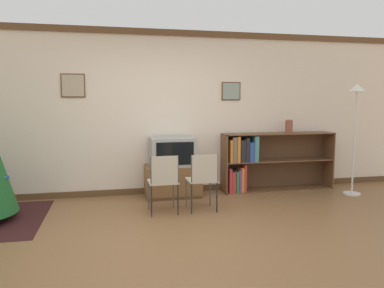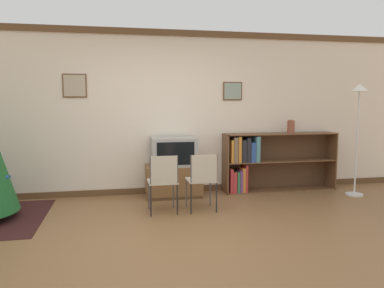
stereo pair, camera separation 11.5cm
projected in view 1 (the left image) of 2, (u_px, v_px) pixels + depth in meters
The scene contains 9 objects.
ground_plane at pixel (182, 239), 4.23m from camera, with size 24.00×24.00×0.00m, color brown.
wall_back at pixel (157, 113), 6.20m from camera, with size 9.08×0.11×2.70m.
tv_console at pixel (173, 181), 6.06m from camera, with size 0.88×0.51×0.51m.
television at pixel (173, 152), 6.00m from camera, with size 0.71×0.50×0.46m.
folding_chair_left at pixel (164, 180), 5.10m from camera, with size 0.40×0.40×0.82m.
folding_chair_right at pixel (203, 178), 5.22m from camera, with size 0.40×0.40×0.82m.
bookshelf at pixel (260, 161), 6.45m from camera, with size 1.98×0.36×1.00m.
vase at pixel (289, 126), 6.45m from camera, with size 0.13×0.13×0.23m.
standing_lamp at pixel (356, 110), 6.07m from camera, with size 0.28×0.28×1.82m.
Camera 1 is at (-0.78, -4.00, 1.55)m, focal length 35.00 mm.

